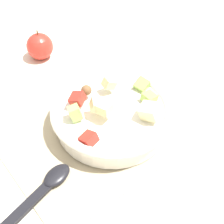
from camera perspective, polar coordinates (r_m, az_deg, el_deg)
name	(u,v)px	position (r m, az deg, el deg)	size (l,w,h in m)	color
ground_plane	(112,121)	(0.69, 0.00, -1.68)	(2.40, 2.40, 0.00)	silver
placemat	(112,120)	(0.69, 0.00, -1.51)	(0.46, 0.30, 0.01)	tan
salad_bowl	(112,114)	(0.65, 0.01, -0.32)	(0.25, 0.25, 0.09)	white
serving_spoon	(39,194)	(0.58, -12.91, -13.96)	(0.22, 0.08, 0.01)	black
whole_apple	(39,47)	(0.87, -12.90, 11.23)	(0.07, 0.07, 0.08)	red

